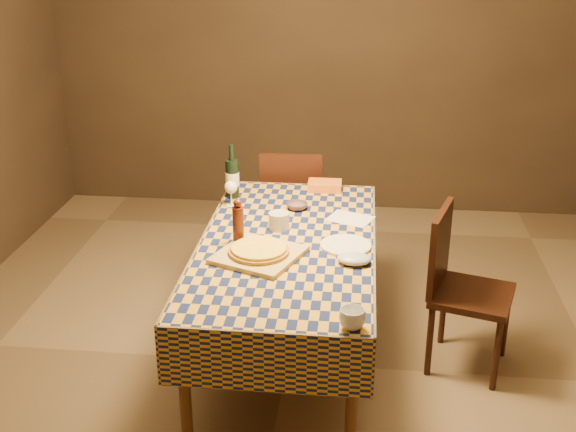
{
  "coord_description": "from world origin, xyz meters",
  "views": [
    {
      "loc": [
        0.38,
        -3.5,
        2.38
      ],
      "look_at": [
        0.0,
        0.05,
        0.9
      ],
      "focal_mm": 45.0,
      "sensor_mm": 36.0,
      "label": 1
    }
  ],
  "objects": [
    {
      "name": "cutting_board",
      "position": [
        -0.12,
        -0.2,
        0.78
      ],
      "size": [
        0.51,
        0.51,
        0.02
      ],
      "primitive_type": "cube",
      "rotation": [
        0.0,
        0.0,
        -0.38
      ],
      "color": "tan",
      "rests_on": "dining_table"
    },
    {
      "name": "white_plate",
      "position": [
        0.32,
        -0.03,
        0.78
      ],
      "size": [
        0.27,
        0.27,
        0.02
      ],
      "primitive_type": "cylinder",
      "rotation": [
        0.0,
        0.0,
        -0.02
      ],
      "color": "silver",
      "rests_on": "dining_table"
    },
    {
      "name": "chair_right",
      "position": [
        0.94,
        0.12,
        0.52
      ],
      "size": [
        0.53,
        0.53,
        0.93
      ],
      "color": "black",
      "rests_on": "ground"
    },
    {
      "name": "wine_glass",
      "position": [
        -0.39,
        0.49,
        0.88
      ],
      "size": [
        0.08,
        0.08,
        0.16
      ],
      "color": "white",
      "rests_on": "dining_table"
    },
    {
      "name": "bowl",
      "position": [
        0.01,
        0.47,
        0.79
      ],
      "size": [
        0.17,
        0.17,
        0.04
      ],
      "primitive_type": "imported",
      "rotation": [
        0.0,
        0.0,
        0.39
      ],
      "color": "#5A424C",
      "rests_on": "dining_table"
    },
    {
      "name": "dining_table",
      "position": [
        0.0,
        0.0,
        0.69
      ],
      "size": [
        0.94,
        1.84,
        0.77
      ],
      "color": "brown",
      "rests_on": "ground"
    },
    {
      "name": "chair_far",
      "position": [
        -0.09,
        1.15,
        0.52
      ],
      "size": [
        0.43,
        0.44,
        0.93
      ],
      "color": "black",
      "rests_on": "ground"
    },
    {
      "name": "room",
      "position": [
        0.0,
        0.0,
        1.35
      ],
      "size": [
        5.0,
        5.1,
        2.7
      ],
      "color": "brown",
      "rests_on": "ground"
    },
    {
      "name": "takeout_container",
      "position": [
        0.15,
        0.83,
        0.8
      ],
      "size": [
        0.21,
        0.15,
        0.05
      ],
      "primitive_type": "cube",
      "rotation": [
        0.0,
        0.0,
        0.01
      ],
      "color": "orange",
      "rests_on": "dining_table"
    },
    {
      "name": "deli_tub",
      "position": [
        -0.06,
        0.17,
        0.82
      ],
      "size": [
        0.13,
        0.13,
        0.1
      ],
      "primitive_type": "cylinder",
      "rotation": [
        0.0,
        0.0,
        0.19
      ],
      "color": "#BABEC1",
      "rests_on": "dining_table"
    },
    {
      "name": "pizza",
      "position": [
        -0.12,
        -0.2,
        0.81
      ],
      "size": [
        0.32,
        0.32,
        0.03
      ],
      "color": "#956518",
      "rests_on": "cutting_board"
    },
    {
      "name": "flour_bag",
      "position": [
        0.36,
        -0.22,
        0.8
      ],
      "size": [
        0.19,
        0.15,
        0.05
      ],
      "primitive_type": "ellipsoid",
      "rotation": [
        0.0,
        0.0,
        -0.14
      ],
      "color": "#A2B1CF",
      "rests_on": "dining_table"
    },
    {
      "name": "flour_patch",
      "position": [
        0.33,
        0.36,
        0.77
      ],
      "size": [
        0.29,
        0.26,
        0.0
      ],
      "primitive_type": "cube",
      "rotation": [
        0.0,
        0.0,
        -0.38
      ],
      "color": "silver",
      "rests_on": "dining_table"
    },
    {
      "name": "pepper_mill",
      "position": [
        -0.26,
        -0.04,
        0.89
      ],
      "size": [
        0.07,
        0.07,
        0.25
      ],
      "color": "#441710",
      "rests_on": "dining_table"
    },
    {
      "name": "wine_bottle",
      "position": [
        -0.41,
        0.63,
        0.9
      ],
      "size": [
        0.1,
        0.1,
        0.34
      ],
      "color": "black",
      "rests_on": "dining_table"
    },
    {
      "name": "tumbler",
      "position": [
        0.37,
        -0.84,
        0.82
      ],
      "size": [
        0.15,
        0.15,
        0.09
      ],
      "primitive_type": "imported",
      "rotation": [
        0.0,
        0.0,
        0.39
      ],
      "color": "white",
      "rests_on": "dining_table"
    }
  ]
}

